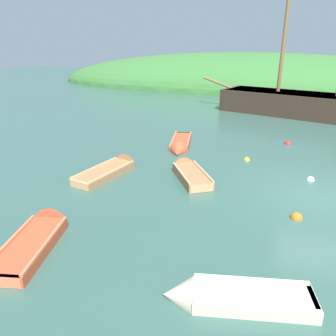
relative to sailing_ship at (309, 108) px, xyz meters
The scene contains 12 objects.
ground_plane 15.26m from the sailing_ship, 92.22° to the right, with size 120.00×120.00×0.00m, color #33564C.
shore_hill 19.82m from the sailing_ship, 109.25° to the left, with size 54.00×20.69×8.54m, color #387033.
sailing_ship is the anchor object (origin of this frame).
rowboat_outer_right 12.94m from the sailing_ship, 124.08° to the right, with size 1.60×3.88×0.92m.
rowboat_near_dock 22.45m from the sailing_ship, 112.43° to the right, with size 1.82×3.58×1.04m.
rowboat_portside 15.78m from the sailing_ship, 111.23° to the right, with size 2.48×3.14×0.97m.
rowboat_outer_left 21.68m from the sailing_ship, 98.03° to the right, with size 3.39×1.57×0.88m.
rowboat_center 17.75m from the sailing_ship, 120.44° to the right, with size 1.76×3.79×1.00m.
buoy_white 13.56m from the sailing_ship, 93.28° to the right, with size 0.32×0.32×0.32m, color white.
buoy_orange 17.15m from the sailing_ship, 94.91° to the right, with size 0.39×0.39×0.39m, color orange.
buoy_red 8.49m from the sailing_ship, 100.77° to the right, with size 0.38×0.38×0.38m, color red.
buoy_yellow 12.35m from the sailing_ship, 106.65° to the right, with size 0.29×0.29×0.29m, color yellow.
Camera 1 is at (-1.95, -11.99, 5.32)m, focal length 34.84 mm.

